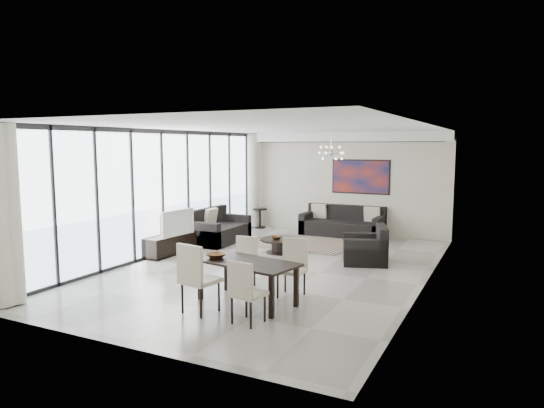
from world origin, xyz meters
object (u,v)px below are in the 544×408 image
Objects in this scene: television at (175,222)px; coffee_table at (280,245)px; dining_table at (247,266)px; sofa_main at (343,226)px; tv_console at (170,244)px.

coffee_table is at bearing -52.39° from television.
dining_table is (1.09, -3.59, 0.41)m from coffee_table.
television is at bearing -147.69° from coffee_table.
coffee_table is 0.41× the size of sofa_main.
coffee_table is 0.63× the size of tv_console.
television reaches higher than dining_table.
sofa_main is 1.53× the size of tv_console.
tv_console is at bearing -125.37° from sofa_main.
tv_console is 4.07m from dining_table.
television is at bearing 144.33° from dining_table.
dining_table is (0.45, -6.37, 0.32)m from sofa_main.
tv_console is (-2.24, -1.29, 0.05)m from coffee_table.
tv_console reaches higher than coffee_table.
tv_console is 0.84× the size of dining_table.
sofa_main reaches higher than coffee_table.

